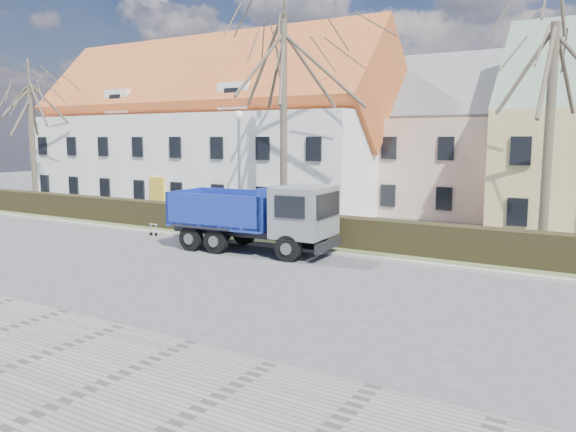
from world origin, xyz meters
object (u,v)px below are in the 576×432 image
Objects in this scene: dump_truck at (247,216)px; parked_car_a at (259,209)px; cart_frame at (150,229)px; streetlight at (239,172)px.

dump_truck is 1.97× the size of parked_car_a.
parked_car_a is (1.54, 7.13, 0.30)m from cart_frame.
streetlight is 1.65× the size of parked_car_a.
streetlight is at bearing -150.33° from parked_car_a.
dump_truck is at bearing -5.20° from cart_frame.
dump_truck is 1.20× the size of streetlight.
cart_frame is at bearing 171.16° from dump_truck.
cart_frame is 0.20× the size of parked_car_a.
dump_truck reaches higher than parked_car_a.
dump_truck is 10.10× the size of cart_frame.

